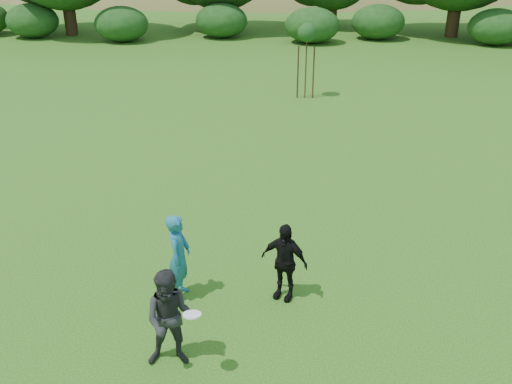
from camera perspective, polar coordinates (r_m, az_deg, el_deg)
ground at (r=9.99m, az=-1.25°, el=-13.15°), size 120.00×120.00×0.00m
player_teal at (r=10.32m, az=-7.71°, el=-6.43°), size 0.43×0.63×1.65m
player_grey at (r=8.86m, az=-8.52°, el=-12.47°), size 0.86×0.70×1.65m
player_black at (r=10.24m, az=2.83°, el=-6.96°), size 0.95×0.66×1.50m
frisbee at (r=8.38m, az=-6.41°, el=-12.09°), size 0.27×0.27×0.07m
sapling at (r=22.24m, az=5.13°, el=15.39°), size 0.70×0.70×2.85m
hillside at (r=78.39m, az=3.05°, el=11.86°), size 150.00×72.00×52.00m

